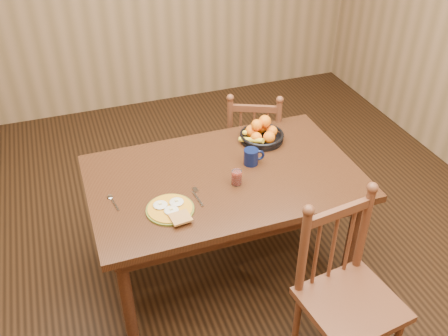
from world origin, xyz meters
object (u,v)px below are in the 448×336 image
object	(u,v)px
chair_near	(346,295)
coffee_mug	(252,157)
chair_far	(253,145)
breakfast_plate	(171,209)
fruit_bowl	(261,134)
dining_table	(224,186)

from	to	relation	value
chair_near	coffee_mug	size ratio (longest dim) A/B	7.59
chair_far	breakfast_plate	world-z (taller)	chair_far
chair_far	coffee_mug	bearing A→B (deg)	90.21
chair_near	fruit_bowl	size ratio (longest dim) A/B	3.50
dining_table	coffee_mug	world-z (taller)	coffee_mug
dining_table	fruit_bowl	xyz separation A→B (m)	(0.36, 0.28, 0.14)
dining_table	fruit_bowl	world-z (taller)	fruit_bowl
coffee_mug	fruit_bowl	size ratio (longest dim) A/B	0.46
chair_near	breakfast_plate	bearing A→B (deg)	131.43
coffee_mug	fruit_bowl	xyz separation A→B (m)	(0.16, 0.23, 0.00)
coffee_mug	fruit_bowl	distance (m)	0.28
dining_table	fruit_bowl	bearing A→B (deg)	38.18
breakfast_plate	fruit_bowl	distance (m)	0.90
dining_table	chair_far	world-z (taller)	chair_far
dining_table	breakfast_plate	world-z (taller)	breakfast_plate
chair_near	chair_far	bearing A→B (deg)	78.27
chair_far	breakfast_plate	size ratio (longest dim) A/B	3.13
dining_table	breakfast_plate	xyz separation A→B (m)	(-0.38, -0.22, 0.10)
breakfast_plate	coffee_mug	world-z (taller)	coffee_mug
chair_near	coffee_mug	world-z (taller)	chair_near
breakfast_plate	coffee_mug	size ratio (longest dim) A/B	2.18
breakfast_plate	fruit_bowl	world-z (taller)	fruit_bowl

